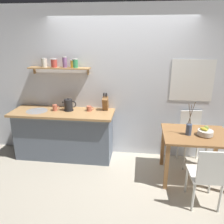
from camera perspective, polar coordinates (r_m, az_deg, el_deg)
ground_plane at (r=4.10m, az=0.98°, el=-13.89°), size 14.00×14.00×0.00m
back_wall at (r=4.17m, az=4.89°, el=6.82°), size 6.80×0.11×2.70m
kitchen_counter at (r=4.36m, az=-11.77°, el=-5.36°), size 1.83×0.63×0.90m
wall_shelf at (r=4.19m, az=-12.65°, el=11.28°), size 1.10×0.20×0.32m
dining_table at (r=3.79m, az=19.91°, el=-6.81°), size 0.99×0.79×0.77m
dining_chair_near at (r=3.31m, az=22.45°, el=-14.08°), size 0.42×0.46×0.89m
dining_chair_far at (r=4.31m, az=19.04°, el=-5.50°), size 0.48×0.48×0.94m
fruit_bowl at (r=3.72m, az=22.16°, el=-4.55°), size 0.22×0.22×0.15m
twig_vase at (r=3.64m, az=18.51°, el=-3.96°), size 0.10×0.08×0.52m
electric_kettle at (r=4.18m, az=-10.71°, el=1.71°), size 0.26×0.17×0.23m
knife_block at (r=4.12m, az=-1.65°, el=2.20°), size 0.10×0.19×0.33m
coffee_mug_by_sink at (r=4.24m, az=-13.94°, el=1.05°), size 0.13×0.08×0.11m
coffee_mug_spare at (r=4.13m, az=-5.66°, el=0.87°), size 0.13×0.09×0.09m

